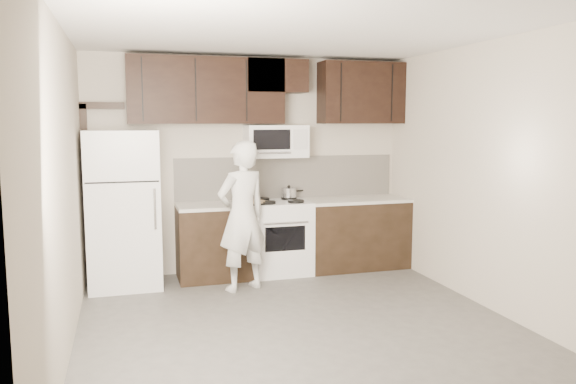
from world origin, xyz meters
name	(u,v)px	position (x,y,z in m)	size (l,w,h in m)	color
floor	(303,329)	(0.00, 0.00, 0.00)	(4.50, 4.50, 0.00)	#4F4C4A
back_wall	(249,165)	(0.00, 2.25, 1.35)	(4.00, 4.00, 0.00)	beige
ceiling	(304,27)	(0.00, 0.00, 2.70)	(4.50, 4.50, 0.00)	white
counter_run	(302,236)	(0.60, 1.94, 0.46)	(2.95, 0.64, 0.91)	black
stove	(279,237)	(0.30, 1.94, 0.46)	(0.76, 0.66, 0.94)	white
backsplash	(287,177)	(0.50, 2.24, 1.18)	(2.90, 0.02, 0.54)	beige
upper_cabinets	(268,90)	(0.21, 2.08, 2.28)	(3.48, 0.35, 0.78)	black
microwave	(276,141)	(0.30, 2.06, 1.65)	(0.76, 0.42, 0.40)	white
refrigerator	(124,209)	(-1.55, 1.89, 0.90)	(0.80, 0.76, 1.80)	white
door_trim	(90,177)	(-1.92, 2.21, 1.25)	(0.50, 0.08, 2.12)	black
saucepan	(289,193)	(0.48, 2.09, 0.98)	(0.32, 0.20, 0.18)	silver
baking_tray	(254,203)	(-0.03, 1.82, 0.92)	(0.38, 0.29, 0.02)	black
pizza	(254,201)	(-0.03, 1.82, 0.94)	(0.26, 0.26, 0.02)	beige
person	(242,216)	(-0.28, 1.38, 0.84)	(0.62, 0.40, 1.69)	white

